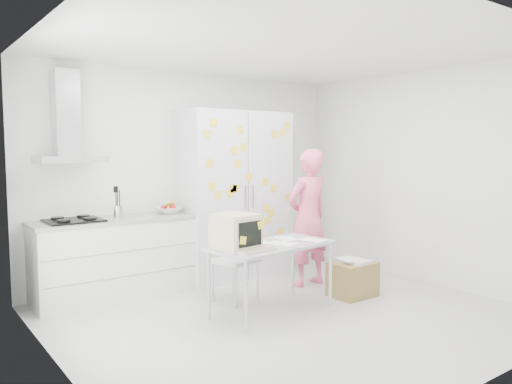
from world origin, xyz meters
TOP-DOWN VIEW (x-y plane):
  - floor at (0.00, 0.00)m, footprint 4.50×4.00m
  - walls at (0.00, 0.72)m, footprint 4.52×4.01m
  - ceiling at (0.00, 0.00)m, footprint 4.50×4.00m
  - counter_run at (-1.20, 1.70)m, footprint 1.84×0.63m
  - range_hood at (-1.65, 1.84)m, footprint 0.70×0.48m
  - tall_cabinet at (0.45, 1.67)m, footprint 1.50×0.68m
  - person at (0.94, 0.75)m, footprint 0.64×0.43m
  - desk at (-0.36, 0.18)m, footprint 1.42×0.82m
  - chair at (-0.20, 0.80)m, footprint 0.53×0.53m
  - cardboard_box at (1.03, 0.07)m, footprint 0.50×0.41m

SIDE VIEW (x-z plane):
  - floor at x=0.00m, z-range -0.02..0.00m
  - cardboard_box at x=1.03m, z-range -0.01..0.42m
  - counter_run at x=-1.20m, z-range -0.17..1.11m
  - chair at x=-0.20m, z-range 0.06..1.04m
  - desk at x=-0.36m, z-range 0.28..1.35m
  - person at x=0.94m, z-range 0.00..1.71m
  - tall_cabinet at x=0.45m, z-range 0.00..2.20m
  - walls at x=0.00m, z-range 0.00..2.70m
  - range_hood at x=-1.65m, z-range 1.45..2.46m
  - ceiling at x=0.00m, z-range 2.69..2.71m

